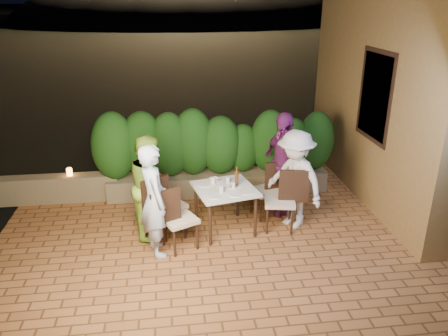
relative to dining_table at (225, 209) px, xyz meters
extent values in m
plane|color=black|center=(-0.13, -0.83, -0.40)|extent=(400.00, 400.00, 0.00)
cube|color=brown|center=(-0.13, -0.33, -0.45)|extent=(7.00, 6.00, 0.15)
cube|color=olive|center=(3.47, 1.17, 2.12)|extent=(1.60, 5.00, 5.00)
cube|color=black|center=(2.69, 0.67, 1.62)|extent=(0.08, 1.00, 1.40)
cube|color=black|center=(2.68, 0.67, 1.62)|extent=(0.06, 1.15, 1.55)
cube|color=#6D6245|center=(0.07, 1.47, -0.17)|extent=(4.20, 0.55, 0.40)
cube|color=#6D6245|center=(-2.93, 1.47, -0.12)|extent=(2.20, 0.30, 0.50)
ellipsoid|color=black|center=(1.87, 59.17, -4.38)|extent=(52.00, 40.00, 22.00)
cylinder|color=white|center=(-0.21, -0.30, 0.38)|extent=(0.21, 0.21, 0.01)
cylinder|color=white|center=(-0.30, 0.15, 0.38)|extent=(0.22, 0.22, 0.01)
cylinder|color=white|center=(0.32, -0.19, 0.38)|extent=(0.25, 0.25, 0.01)
cylinder|color=white|center=(0.21, 0.26, 0.38)|extent=(0.22, 0.22, 0.01)
cylinder|color=white|center=(0.00, 0.04, 0.38)|extent=(0.23, 0.23, 0.01)
cylinder|color=white|center=(0.13, -0.26, 0.38)|extent=(0.24, 0.24, 0.01)
cylinder|color=silver|center=(-0.08, -0.16, 0.43)|extent=(0.07, 0.07, 0.12)
cylinder|color=silver|center=(-0.17, 0.19, 0.43)|extent=(0.07, 0.07, 0.12)
cylinder|color=silver|center=(0.14, -0.03, 0.42)|extent=(0.06, 0.06, 0.10)
cylinder|color=silver|center=(0.08, 0.18, 0.43)|extent=(0.06, 0.06, 0.11)
imported|color=white|center=(-0.13, 0.30, 0.40)|extent=(0.23, 0.23, 0.04)
imported|color=silver|center=(-1.10, -0.53, 0.47)|extent=(0.57, 0.71, 1.70)
imported|color=#96C93E|center=(-1.16, 0.05, 0.45)|extent=(0.68, 0.85, 1.65)
imported|color=silver|center=(1.14, 0.01, 0.45)|extent=(1.10, 1.23, 1.65)
imported|color=#6E246A|center=(1.07, 0.54, 0.53)|extent=(0.74, 1.14, 1.81)
cylinder|color=orange|center=(-2.69, 1.47, 0.20)|extent=(0.10, 0.10, 0.14)
camera|label=1|loc=(-0.84, -6.25, 3.23)|focal=35.00mm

